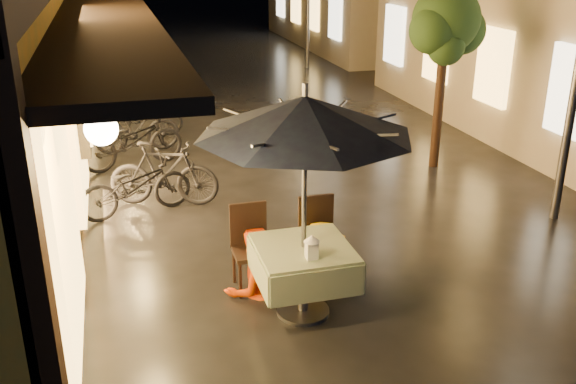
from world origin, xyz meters
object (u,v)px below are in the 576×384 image
object	(u,v)px
patio_umbrella	(305,116)
table_lantern	(312,246)
bicycle_0	(135,186)
person_orange	(253,231)
cafe_table	(304,263)
person_yellow	(322,225)

from	to	relation	value
patio_umbrella	table_lantern	xyz separation A→B (m)	(0.00, -0.27, -1.23)
patio_umbrella	bicycle_0	distance (m)	3.92
table_lantern	person_orange	size ratio (longest dim) A/B	0.17
patio_umbrella	person_orange	distance (m)	1.58
cafe_table	table_lantern	bearing A→B (deg)	-90.00
person_orange	person_yellow	size ratio (longest dim) A/B	1.05
table_lantern	bicycle_0	bearing A→B (deg)	114.23
patio_umbrella	person_orange	size ratio (longest dim) A/B	1.66
person_orange	person_yellow	world-z (taller)	person_orange
patio_umbrella	table_lantern	bearing A→B (deg)	-90.00
cafe_table	person_orange	bearing A→B (deg)	124.28
person_orange	bicycle_0	distance (m)	2.84
table_lantern	bicycle_0	xyz separation A→B (m)	(-1.55, 3.43, -0.49)
cafe_table	person_yellow	size ratio (longest dim) A/B	0.70
person_yellow	bicycle_0	distance (m)	3.24
cafe_table	person_yellow	bearing A→B (deg)	56.34
patio_umbrella	person_orange	xyz separation A→B (m)	(-0.40, 0.59, -1.41)
person_yellow	table_lantern	bearing A→B (deg)	78.44
patio_umbrella	table_lantern	world-z (taller)	patio_umbrella
cafe_table	patio_umbrella	world-z (taller)	patio_umbrella
bicycle_0	table_lantern	bearing A→B (deg)	-171.46
patio_umbrella	person_yellow	size ratio (longest dim) A/B	1.74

